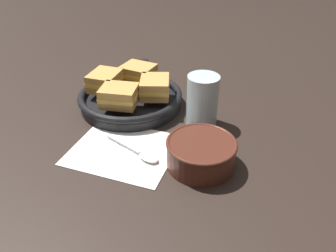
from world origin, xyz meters
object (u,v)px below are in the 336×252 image
sandwich_near_left (105,81)px  drinking_glass (202,101)px  skillet (131,98)px  sandwich_near_right (119,96)px  soup_bowl (201,152)px  spoon (141,153)px  sandwich_far_right (139,73)px  sandwich_far_left (155,87)px

sandwich_near_left → drinking_glass: drinking_glass is taller
skillet → sandwich_near_right: bearing=-96.6°
skillet → sandwich_near_right: size_ratio=4.35×
skillet → sandwich_near_left: sandwich_near_left is taller
sandwich_near_right → drinking_glass: size_ratio=0.71×
soup_bowl → skillet: bearing=132.3°
soup_bowl → sandwich_near_right: size_ratio=1.59×
spoon → drinking_glass: drinking_glass is taller
skillet → sandwich_far_right: 0.08m
soup_bowl → sandwich_far_left: bearing=122.3°
soup_bowl → skillet: size_ratio=0.37×
sandwich_far_left → sandwich_near_left: bearing=173.0°
skillet → drinking_glass: bearing=-17.8°
skillet → spoon: bearing=-70.4°
sandwich_far_right → skillet: bearing=-97.3°
sandwich_near_right → sandwich_far_right: (0.02, 0.14, 0.00)m
sandwich_near_left → sandwich_near_right: 0.10m
sandwich_far_right → sandwich_near_right: bearing=-97.0°
soup_bowl → sandwich_far_right: (-0.19, 0.29, 0.03)m
soup_bowl → drinking_glass: (-0.01, 0.16, 0.03)m
skillet → drinking_glass: drinking_glass is taller
sandwich_near_left → sandwich_near_right: bearing=-52.0°
sandwich_near_left → sandwich_far_right: same height
skillet → sandwich_near_left: size_ratio=3.95×
spoon → sandwich_near_left: size_ratio=1.41×
soup_bowl → sandwich_far_left: sandwich_far_left is taller
soup_bowl → sandwich_near_right: 0.26m
sandwich_far_left → drinking_glass: size_ratio=0.76×
soup_bowl → spoon: 0.13m
spoon → sandwich_near_right: size_ratio=1.55×
skillet → sandwich_far_left: (0.07, -0.01, 0.04)m
soup_bowl → sandwich_near_right: bearing=144.3°
sandwich_far_left → drinking_glass: 0.13m
soup_bowl → sandwich_far_left: size_ratio=1.48×
sandwich_near_left → drinking_glass: bearing=-14.6°
skillet → drinking_glass: 0.21m
sandwich_near_left → drinking_glass: 0.27m
drinking_glass → sandwich_far_right: bearing=145.2°
skillet → drinking_glass: size_ratio=3.08×
soup_bowl → sandwich_far_left: 0.25m
skillet → sandwich_far_right: bearing=82.7°
spoon → sandwich_far_right: bearing=134.7°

